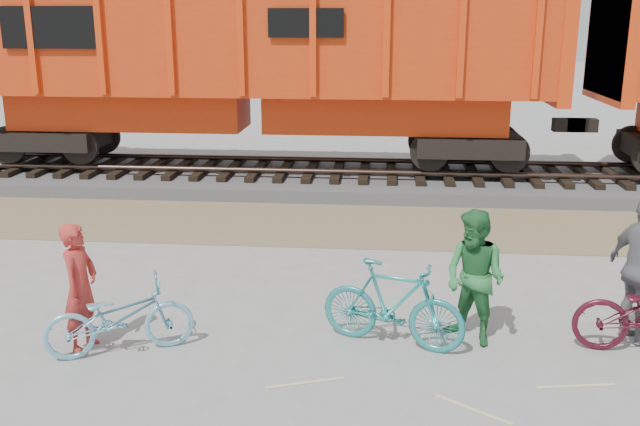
{
  "coord_description": "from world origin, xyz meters",
  "views": [
    {
      "loc": [
        -0.19,
        -7.94,
        3.96
      ],
      "look_at": [
        -1.05,
        1.5,
        1.35
      ],
      "focal_mm": 40.0,
      "sensor_mm": 36.0,
      "label": 1
    }
  ],
  "objects_px": {
    "person_solo": "(80,287)",
    "person_man": "(475,278)",
    "hopper_car_center": "(254,59)",
    "bicycle_teal": "(393,304)",
    "bicycle_blue": "(119,317)"
  },
  "relations": [
    {
      "from": "person_solo",
      "to": "bicycle_teal",
      "type": "bearing_deg",
      "value": -79.43
    },
    {
      "from": "bicycle_teal",
      "to": "person_solo",
      "type": "distance_m",
      "value": 3.82
    },
    {
      "from": "bicycle_blue",
      "to": "person_man",
      "type": "bearing_deg",
      "value": -104.13
    },
    {
      "from": "bicycle_blue",
      "to": "person_solo",
      "type": "relative_size",
      "value": 1.11
    },
    {
      "from": "bicycle_teal",
      "to": "person_solo",
      "type": "height_order",
      "value": "person_solo"
    },
    {
      "from": "hopper_car_center",
      "to": "person_man",
      "type": "xyz_separation_m",
      "value": [
        4.26,
        -8.54,
        -2.15
      ]
    },
    {
      "from": "hopper_car_center",
      "to": "bicycle_teal",
      "type": "height_order",
      "value": "hopper_car_center"
    },
    {
      "from": "hopper_car_center",
      "to": "person_solo",
      "type": "bearing_deg",
      "value": -93.31
    },
    {
      "from": "bicycle_teal",
      "to": "bicycle_blue",
      "type": "bearing_deg",
      "value": 116.76
    },
    {
      "from": "bicycle_teal",
      "to": "person_solo",
      "type": "relative_size",
      "value": 1.14
    },
    {
      "from": "person_man",
      "to": "hopper_car_center",
      "type": "bearing_deg",
      "value": 158.05
    },
    {
      "from": "bicycle_blue",
      "to": "person_man",
      "type": "height_order",
      "value": "person_man"
    },
    {
      "from": "bicycle_teal",
      "to": "person_man",
      "type": "distance_m",
      "value": 1.06
    },
    {
      "from": "person_solo",
      "to": "person_man",
      "type": "bearing_deg",
      "value": -78.34
    },
    {
      "from": "hopper_car_center",
      "to": "bicycle_teal",
      "type": "relative_size",
      "value": 7.68
    }
  ]
}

